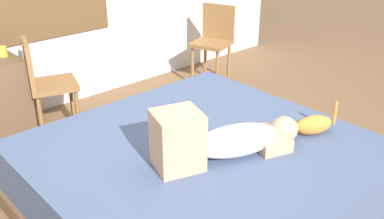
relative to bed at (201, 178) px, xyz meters
name	(u,v)px	position (x,y,z in m)	size (l,w,h in m)	color
bed	(201,178)	(0.00, 0.00, 0.00)	(2.00, 1.93, 0.48)	brown
person_lying	(222,139)	(0.01, -0.17, 0.36)	(0.93, 0.51, 0.34)	silver
cat	(311,125)	(0.63, -0.37, 0.31)	(0.33, 0.21, 0.21)	#C67A2D
cup	(2,52)	(-0.51, 1.79, 0.54)	(0.08, 0.08, 0.08)	gold
chair_by_desk	(44,81)	(-0.27, 1.64, 0.27)	(0.48, 0.48, 0.86)	brown
chair_spare	(214,38)	(1.70, 1.60, 0.27)	(0.48, 0.48, 0.86)	brown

